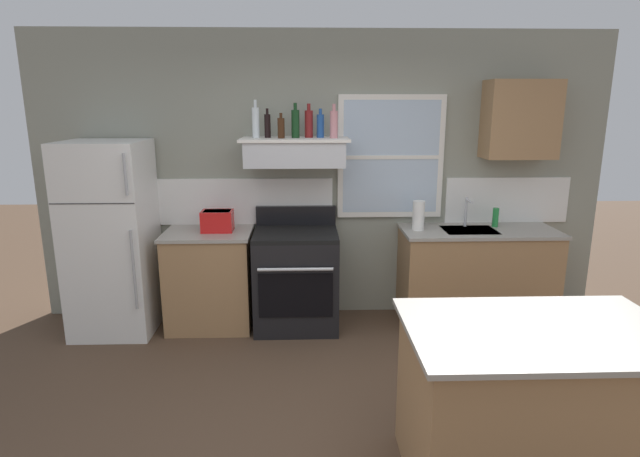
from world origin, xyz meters
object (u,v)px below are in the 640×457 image
at_px(stove_range, 296,278).
at_px(bottle_clear_tall, 256,122).
at_px(bottle_rose_pink, 334,124).
at_px(bottle_red_label_wine, 309,123).
at_px(kitchen_island, 533,406).
at_px(paper_towel_roll, 418,215).
at_px(dish_soap_bottle, 496,217).
at_px(bottle_blue_liqueur, 320,126).
at_px(bottle_balsamic_dark, 267,125).
at_px(bottle_dark_green_wine, 295,123).
at_px(refrigerator, 111,239).
at_px(bottle_brown_stout, 281,128).
at_px(toaster, 217,221).

distance_m(stove_range, bottle_clear_tall, 1.46).
height_order(stove_range, bottle_rose_pink, bottle_rose_pink).
relative_size(bottle_red_label_wine, kitchen_island, 0.21).
relative_size(stove_range, bottle_rose_pink, 3.70).
bearing_deg(bottle_red_label_wine, stove_range, -132.46).
height_order(paper_towel_roll, dish_soap_bottle, paper_towel_roll).
bearing_deg(bottle_blue_liqueur, paper_towel_roll, -5.36).
bearing_deg(bottle_balsamic_dark, bottle_clear_tall, -159.90).
relative_size(bottle_clear_tall, bottle_dark_green_wine, 1.09).
distance_m(stove_range, kitchen_island, 2.48).
relative_size(refrigerator, bottle_blue_liqueur, 6.82).
distance_m(bottle_balsamic_dark, paper_towel_roll, 1.59).
distance_m(bottle_dark_green_wine, paper_towel_roll, 1.39).
height_order(bottle_clear_tall, bottle_brown_stout, bottle_clear_tall).
relative_size(bottle_red_label_wine, paper_towel_roll, 1.10).
bearing_deg(bottle_brown_stout, stove_range, -19.25).
height_order(bottle_blue_liqueur, kitchen_island, bottle_blue_liqueur).
relative_size(bottle_clear_tall, paper_towel_roll, 1.22).
height_order(refrigerator, paper_towel_roll, refrigerator).
xyz_separation_m(bottle_brown_stout, dish_soap_bottle, (2.00, 0.10, -0.84)).
bearing_deg(bottle_clear_tall, stove_range, -15.92).
bearing_deg(bottle_balsamic_dark, kitchen_island, -55.48).
bearing_deg(bottle_red_label_wine, kitchen_island, -62.38).
xyz_separation_m(bottle_clear_tall, bottle_red_label_wine, (0.47, 0.04, -0.01)).
bearing_deg(bottle_balsamic_dark, bottle_brown_stout, -36.94).
relative_size(refrigerator, bottle_dark_green_wine, 5.71).
height_order(stove_range, bottle_brown_stout, bottle_brown_stout).
bearing_deg(bottle_rose_pink, bottle_dark_green_wine, 173.52).
distance_m(refrigerator, stove_range, 1.70).
bearing_deg(bottle_red_label_wine, paper_towel_roll, -5.76).
distance_m(stove_range, bottle_brown_stout, 1.38).
bearing_deg(bottle_clear_tall, bottle_balsamic_dark, 20.10).
bearing_deg(bottle_red_label_wine, bottle_balsamic_dark, -179.39).
bearing_deg(bottle_rose_pink, stove_range, -169.52).
distance_m(bottle_dark_green_wine, bottle_red_label_wine, 0.12).
height_order(bottle_brown_stout, bottle_blue_liqueur, bottle_blue_liqueur).
bearing_deg(stove_range, kitchen_island, -58.32).
height_order(refrigerator, bottle_rose_pink, bottle_rose_pink).
distance_m(toaster, bottle_red_label_wine, 1.20).
relative_size(stove_range, bottle_balsamic_dark, 4.26).
relative_size(toaster, dish_soap_bottle, 1.65).
xyz_separation_m(bottle_balsamic_dark, paper_towel_roll, (1.37, -0.10, -0.81)).
bearing_deg(kitchen_island, toaster, 133.02).
height_order(bottle_brown_stout, bottle_rose_pink, bottle_rose_pink).
xyz_separation_m(refrigerator, bottle_red_label_wine, (1.78, 0.16, 1.00)).
distance_m(stove_range, bottle_red_label_wine, 1.42).
bearing_deg(bottle_dark_green_wine, stove_range, -94.13).
xyz_separation_m(refrigerator, bottle_rose_pink, (2.00, 0.09, 1.00)).
height_order(refrigerator, bottle_blue_liqueur, bottle_blue_liqueur).
xyz_separation_m(bottle_blue_liqueur, paper_towel_roll, (0.90, -0.08, -0.81)).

